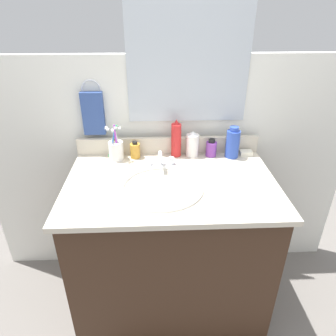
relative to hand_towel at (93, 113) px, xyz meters
name	(u,v)px	position (x,y,z in m)	size (l,w,h in m)	color
ground_plane	(170,299)	(0.38, -0.32, -1.02)	(6.00, 6.00, 0.00)	#66605B
vanity_cabinet	(171,249)	(0.38, -0.32, -0.63)	(0.92, 0.57, 0.77)	#382316
countertop	(171,184)	(0.38, -0.32, -0.23)	(0.96, 0.62, 0.02)	beige
backsplash	(168,145)	(0.38, -0.02, -0.17)	(0.96, 0.02, 0.09)	beige
back_wall	(168,171)	(0.38, 0.04, -0.37)	(2.06, 0.04, 1.30)	silver
mirror_panel	(188,65)	(0.48, 0.02, 0.23)	(0.60, 0.01, 0.56)	#B2BCC6
towel_ring	(91,89)	(0.00, 0.02, 0.12)	(0.10, 0.10, 0.01)	silver
hand_towel	(93,113)	(0.00, 0.00, 0.00)	(0.11, 0.04, 0.22)	#334C8C
sink_basin	(161,193)	(0.34, -0.37, -0.25)	(0.38, 0.38, 0.11)	white
faucet	(160,162)	(0.34, -0.18, -0.19)	(0.16, 0.10, 0.08)	silver
bottle_cream_purple	(211,148)	(0.61, -0.07, -0.18)	(0.06, 0.06, 0.09)	#7A3899
bottle_lotion_white	(192,145)	(0.51, -0.06, -0.16)	(0.06, 0.06, 0.14)	white
bottle_spray_red	(176,139)	(0.42, -0.05, -0.13)	(0.05, 0.05, 0.20)	red
bottle_shampoo_blue	(233,143)	(0.71, -0.08, -0.14)	(0.07, 0.07, 0.17)	#2D4CB2
bottle_oil_amber	(135,150)	(0.21, -0.07, -0.18)	(0.05, 0.05, 0.09)	gold
cup_white_ceramic	(116,149)	(0.11, -0.08, -0.17)	(0.09, 0.08, 0.19)	white
soap_bar	(246,153)	(0.79, -0.06, -0.21)	(0.06, 0.04, 0.02)	white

